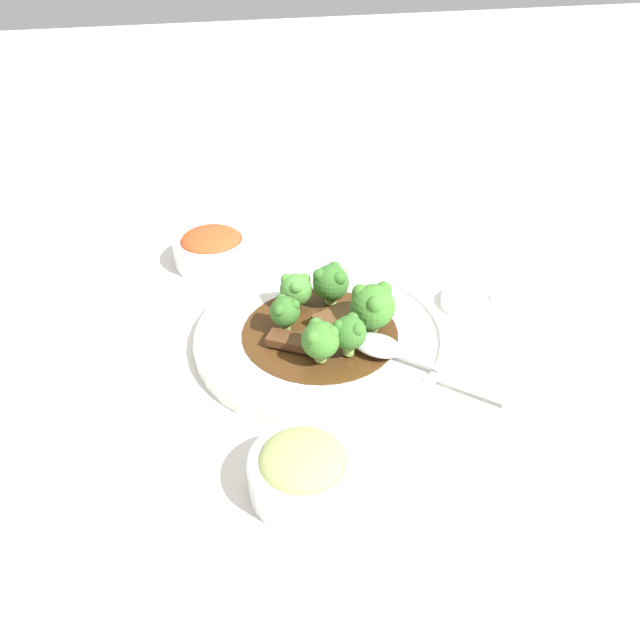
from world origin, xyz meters
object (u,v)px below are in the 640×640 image
(broccoli_floret_2, at_px, (373,306))
(broccoli_floret_4, at_px, (321,339))
(main_plate, at_px, (320,335))
(sauce_dish, at_px, (467,301))
(beef_strip_1, at_px, (368,310))
(broccoli_floret_5, at_px, (296,289))
(serving_spoon, at_px, (390,350))
(beef_strip_2, at_px, (337,319))
(beef_strip_0, at_px, (295,342))
(broccoli_floret_0, at_px, (331,282))
(side_bowl_appetizer, at_px, (302,470))
(side_bowl_kimchi, at_px, (212,247))
(broccoli_floret_1, at_px, (285,311))
(broccoli_floret_3, at_px, (349,332))

(broccoli_floret_2, relative_size, broccoli_floret_4, 1.20)
(main_plate, distance_m, broccoli_floret_2, 0.08)
(broccoli_floret_4, distance_m, sauce_dish, 0.25)
(main_plate, xyz_separation_m, broccoli_floret_4, (0.01, 0.06, 0.04))
(beef_strip_1, distance_m, broccoli_floret_4, 0.11)
(beef_strip_1, height_order, broccoli_floret_5, broccoli_floret_5)
(broccoli_floret_5, height_order, serving_spoon, broccoli_floret_5)
(main_plate, bearing_deg, serving_spoon, 137.53)
(broccoli_floret_5, distance_m, serving_spoon, 0.15)
(main_plate, distance_m, beef_strip_2, 0.03)
(beef_strip_0, distance_m, broccoli_floret_0, 0.10)
(beef_strip_2, bearing_deg, side_bowl_appetizer, 68.70)
(beef_strip_0, distance_m, broccoli_floret_5, 0.09)
(broccoli_floret_0, height_order, side_bowl_kimchi, broccoli_floret_0)
(side_bowl_appetizer, relative_size, sauce_dish, 1.44)
(broccoli_floret_0, height_order, side_bowl_appetizer, broccoli_floret_0)
(broccoli_floret_0, distance_m, broccoli_floret_4, 0.12)
(main_plate, relative_size, broccoli_floret_4, 6.19)
(broccoli_floret_4, bearing_deg, side_bowl_kimchi, -69.40)
(broccoli_floret_0, bearing_deg, beef_strip_2, 86.98)
(beef_strip_2, xyz_separation_m, broccoli_floret_0, (-0.00, -0.05, 0.02))
(beef_strip_2, relative_size, side_bowl_kimchi, 0.59)
(side_bowl_kimchi, bearing_deg, broccoli_floret_4, 110.60)
(sauce_dish, bearing_deg, serving_spoon, 35.27)
(broccoli_floret_5, relative_size, side_bowl_kimchi, 0.40)
(broccoli_floret_1, bearing_deg, serving_spoon, 146.14)
(beef_strip_1, relative_size, broccoli_floret_4, 1.22)
(side_bowl_kimchi, bearing_deg, beef_strip_2, 123.18)
(broccoli_floret_5, height_order, sauce_dish, broccoli_floret_5)
(beef_strip_0, bearing_deg, side_bowl_kimchi, -71.95)
(beef_strip_2, xyz_separation_m, broccoli_floret_1, (0.07, -0.00, 0.02))
(broccoli_floret_2, bearing_deg, beef_strip_0, 7.36)
(sauce_dish, bearing_deg, broccoli_floret_0, -6.13)
(broccoli_floret_2, distance_m, sauce_dish, 0.16)
(beef_strip_2, distance_m, side_bowl_kimchi, 0.26)
(beef_strip_2, distance_m, broccoli_floret_4, 0.08)
(main_plate, bearing_deg, beef_strip_1, -162.68)
(broccoli_floret_0, height_order, broccoli_floret_2, broccoli_floret_2)
(serving_spoon, bearing_deg, sauce_dish, -144.73)
(beef_strip_0, xyz_separation_m, beef_strip_2, (-0.06, -0.03, 0.00))
(broccoli_floret_3, relative_size, broccoli_floret_5, 1.14)
(broccoli_floret_0, bearing_deg, main_plate, 64.70)
(beef_strip_2, relative_size, broccoli_floret_5, 1.48)
(side_bowl_kimchi, bearing_deg, beef_strip_1, 132.35)
(broccoli_floret_2, distance_m, broccoli_floret_3, 0.06)
(side_bowl_appetizer, bearing_deg, broccoli_floret_5, -99.32)
(broccoli_floret_1, relative_size, broccoli_floret_5, 1.02)
(broccoli_floret_0, bearing_deg, broccoli_floret_3, 88.14)
(beef_strip_0, height_order, broccoli_floret_5, broccoli_floret_5)
(broccoli_floret_1, height_order, broccoli_floret_2, broccoli_floret_2)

